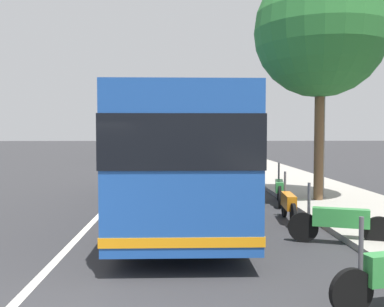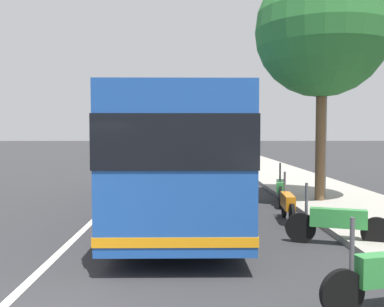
# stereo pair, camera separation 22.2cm
# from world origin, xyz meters

# --- Properties ---
(sidewalk_curb) EXTENTS (110.00, 3.60, 0.14)m
(sidewalk_curb) POSITION_xyz_m (10.00, -7.47, 0.07)
(sidewalk_curb) COLOR #9E998E
(sidewalk_curb) RESTS_ON ground
(lane_divider_line) EXTENTS (110.00, 0.16, 0.01)m
(lane_divider_line) POSITION_xyz_m (10.00, 0.00, 0.00)
(lane_divider_line) COLOR silver
(lane_divider_line) RESTS_ON ground
(coach_bus) EXTENTS (12.35, 2.72, 3.15)m
(coach_bus) POSITION_xyz_m (8.82, -2.27, 1.79)
(coach_bus) COLOR #1E4C9E
(coach_bus) RESTS_ON ground
(motorcycle_mid_row) EXTENTS (0.76, 2.02, 1.26)m
(motorcycle_mid_row) POSITION_xyz_m (4.73, -5.53, 0.47)
(motorcycle_mid_row) COLOR black
(motorcycle_mid_row) RESTS_ON ground
(motorcycle_far_end) EXTENTS (2.06, 0.34, 1.25)m
(motorcycle_far_end) POSITION_xyz_m (6.97, -5.03, 0.46)
(motorcycle_far_end) COLOR black
(motorcycle_far_end) RESTS_ON ground
(motorcycle_angled) EXTENTS (2.17, 0.52, 1.29)m
(motorcycle_angled) POSITION_xyz_m (9.79, -5.45, 0.48)
(motorcycle_angled) COLOR black
(motorcycle_angled) RESTS_ON ground
(car_far_distant) EXTENTS (4.57, 1.95, 1.47)m
(car_far_distant) POSITION_xyz_m (36.49, -2.38, 0.71)
(car_far_distant) COLOR gray
(car_far_distant) RESTS_ON ground
(car_oncoming) EXTENTS (4.21, 1.99, 1.46)m
(car_oncoming) POSITION_xyz_m (31.58, 2.28, 0.69)
(car_oncoming) COLOR black
(car_oncoming) RESTS_ON ground
(roadside_tree_mid_block) EXTENTS (4.20, 4.20, 7.63)m
(roadside_tree_mid_block) POSITION_xyz_m (9.76, -6.71, 5.51)
(roadside_tree_mid_block) COLOR brown
(roadside_tree_mid_block) RESTS_ON ground
(utility_pole) EXTENTS (0.24, 0.24, 7.88)m
(utility_pole) POSITION_xyz_m (10.41, -7.00, 3.94)
(utility_pole) COLOR slate
(utility_pole) RESTS_ON ground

